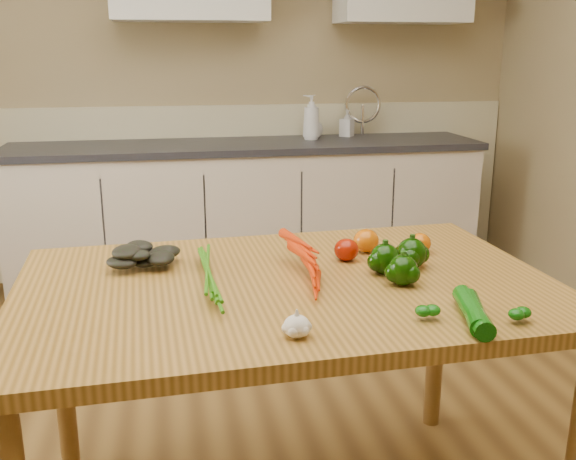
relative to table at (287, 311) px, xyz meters
The scene contains 17 objects.
room 0.56m from the table, 103.13° to the left, with size 4.04×5.04×2.64m.
counter_run 2.20m from the table, 85.43° to the left, with size 2.84×0.64×1.14m.
table is the anchor object (origin of this frame).
soap_bottle_a 2.33m from the table, 75.50° to the left, with size 0.11×0.11×0.27m, color silver.
soap_bottle_b 2.50m from the table, 70.32° to the left, with size 0.08×0.08×0.17m, color silver.
soap_bottle_c 2.42m from the table, 75.14° to the left, with size 0.12×0.12×0.15m, color silver.
carrot_bunch 0.13m from the table, 128.60° to the left, with size 0.28×0.21×0.08m, color red, non-canonical shape.
leafy_greens 0.48m from the table, 153.31° to the left, with size 0.21×0.19×0.11m, color black, non-canonical shape.
garlic_bulb 0.38m from the table, 97.36° to the right, with size 0.06×0.06×0.05m, color white.
pepper_a 0.32m from the table, ahead, with size 0.09×0.09×0.09m, color black.
pepper_b 0.41m from the table, ahead, with size 0.09×0.09×0.09m, color black.
pepper_c 0.35m from the table, 15.16° to the right, with size 0.08×0.08×0.08m, color black.
tomato_a 0.29m from the table, 35.06° to the left, with size 0.08×0.08×0.07m, color #941402.
tomato_b 0.40m from the table, 36.63° to the left, with size 0.08×0.08×0.08m, color #C45604.
tomato_c 0.52m from the table, 21.34° to the left, with size 0.07×0.07×0.06m, color #C45604.
zucchini_a 0.54m from the table, 42.49° to the right, with size 0.05×0.05×0.24m, color #094907.
zucchini_b 0.54m from the table, 42.71° to the right, with size 0.05×0.05×0.20m, color #094907.
Camera 1 is at (-0.28, -1.66, 1.43)m, focal length 40.00 mm.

